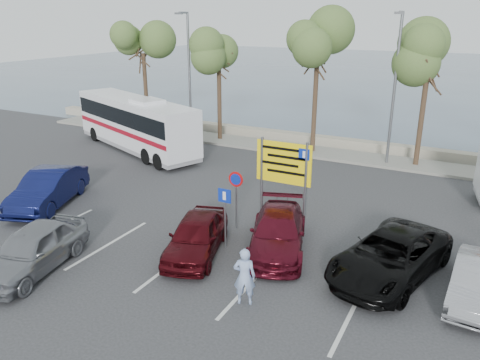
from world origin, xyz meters
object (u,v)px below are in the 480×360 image
at_px(street_lamp_right, 395,82).
at_px(pedestrian_near, 244,276).
at_px(direction_sign, 284,170).
at_px(car_blue, 48,189).
at_px(car_maroon, 278,232).
at_px(street_lamp_left, 189,70).
at_px(suv_black, 390,256).
at_px(coach_bus_left, 136,125).
at_px(car_silver_b, 477,282).
at_px(car_silver_a, 32,249).
at_px(car_red, 196,235).

distance_m(street_lamp_right, pedestrian_near, 15.99).
xyz_separation_m(street_lamp_right, direction_sign, (-2.00, -10.32, -2.17)).
distance_m(car_blue, car_maroon, 10.58).
distance_m(street_lamp_left, suv_black, 19.94).
xyz_separation_m(street_lamp_left, coach_bus_left, (-1.41, -3.94, -3.03)).
relative_size(car_maroon, car_silver_b, 1.23).
bearing_deg(car_maroon, car_blue, 165.92).
distance_m(car_silver_a, suv_black, 11.56).
bearing_deg(car_silver_a, car_silver_b, 8.56).
height_order(car_red, pedestrian_near, pedestrian_near).
bearing_deg(car_silver_b, car_silver_a, -156.63).
height_order(car_blue, pedestrian_near, pedestrian_near).
bearing_deg(coach_bus_left, car_blue, -74.88).
distance_m(street_lamp_right, car_maroon, 12.73).
relative_size(direction_sign, car_silver_b, 0.95).
bearing_deg(street_lamp_left, car_maroon, -46.16).
height_order(street_lamp_right, car_silver_a, street_lamp_right).
xyz_separation_m(car_blue, car_silver_b, (16.95, 0.57, -0.16)).
bearing_deg(pedestrian_near, coach_bus_left, -63.32).
distance_m(street_lamp_right, car_red, 14.68).
relative_size(street_lamp_right, car_silver_b, 2.12).
bearing_deg(street_lamp_right, pedestrian_near, -93.69).
distance_m(street_lamp_left, car_silver_a, 18.15).
bearing_deg(coach_bus_left, street_lamp_left, 70.30).
bearing_deg(street_lamp_left, suv_black, -37.92).
bearing_deg(car_red, car_maroon, 16.52).
bearing_deg(car_red, coach_bus_left, 120.41).
height_order(car_silver_a, car_red, car_silver_a).
relative_size(car_red, pedestrian_near, 2.32).
distance_m(direction_sign, pedestrian_near, 5.51).
height_order(direction_sign, suv_black, direction_sign).
distance_m(coach_bus_left, car_maroon, 15.29).
bearing_deg(car_silver_b, direction_sign, 167.51).
bearing_deg(direction_sign, car_red, -119.48).
height_order(car_red, suv_black, suv_black).
xyz_separation_m(car_silver_a, car_silver_b, (12.95, 4.74, -0.12)).
xyz_separation_m(car_blue, pedestrian_near, (11.00, -2.66, 0.10)).
distance_m(car_red, pedestrian_near, 3.44).
relative_size(street_lamp_left, pedestrian_near, 4.54).
relative_size(car_maroon, pedestrian_near, 2.63).
xyz_separation_m(street_lamp_right, car_blue, (-12.00, -12.85, -3.81)).
bearing_deg(car_silver_a, street_lamp_left, 94.82).
relative_size(suv_black, pedestrian_near, 2.93).
bearing_deg(coach_bus_left, car_red, -42.52).
relative_size(street_lamp_right, pedestrian_near, 4.54).
height_order(coach_bus_left, car_silver_a, coach_bus_left).
bearing_deg(street_lamp_left, direction_sign, -43.17).
bearing_deg(car_red, pedestrian_near, -50.79).
bearing_deg(pedestrian_near, street_lamp_left, -74.79).
bearing_deg(coach_bus_left, car_silver_b, -23.32).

